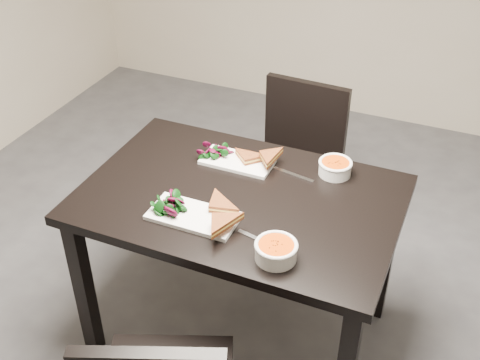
{
  "coord_description": "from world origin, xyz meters",
  "views": [
    {
      "loc": [
        0.27,
        -1.39,
        2.1
      ],
      "look_at": [
        -0.45,
        0.29,
        0.82
      ],
      "focal_mm": 44.98,
      "sensor_mm": 36.0,
      "label": 1
    }
  ],
  "objects_px": {
    "soup_bowl_near": "(276,250)",
    "plate_near": "(194,216)",
    "chair_far": "(296,158)",
    "plate_far": "(237,161)",
    "soup_bowl_far": "(335,167)",
    "table": "(240,216)"
  },
  "relations": [
    {
      "from": "soup_bowl_near",
      "to": "chair_far",
      "type": "bearing_deg",
      "value": 104.36
    },
    {
      "from": "soup_bowl_near",
      "to": "plate_near",
      "type": "bearing_deg",
      "value": 166.22
    },
    {
      "from": "plate_near",
      "to": "plate_far",
      "type": "height_order",
      "value": "plate_near"
    },
    {
      "from": "plate_near",
      "to": "plate_far",
      "type": "xyz_separation_m",
      "value": [
        0.0,
        0.39,
        -0.0
      ]
    },
    {
      "from": "chair_far",
      "to": "soup_bowl_far",
      "type": "bearing_deg",
      "value": -53.29
    },
    {
      "from": "table",
      "to": "plate_near",
      "type": "height_order",
      "value": "plate_near"
    },
    {
      "from": "table",
      "to": "soup_bowl_far",
      "type": "xyz_separation_m",
      "value": [
        0.29,
        0.28,
        0.13
      ]
    },
    {
      "from": "table",
      "to": "soup_bowl_far",
      "type": "height_order",
      "value": "soup_bowl_far"
    },
    {
      "from": "chair_far",
      "to": "soup_bowl_near",
      "type": "xyz_separation_m",
      "value": [
        0.26,
        -1.0,
        0.3
      ]
    },
    {
      "from": "chair_far",
      "to": "plate_far",
      "type": "xyz_separation_m",
      "value": [
        -0.09,
        -0.52,
        0.27
      ]
    },
    {
      "from": "table",
      "to": "soup_bowl_near",
      "type": "relative_size",
      "value": 8.29
    },
    {
      "from": "soup_bowl_far",
      "to": "soup_bowl_near",
      "type": "bearing_deg",
      "value": -94.41
    },
    {
      "from": "chair_far",
      "to": "soup_bowl_near",
      "type": "height_order",
      "value": "chair_far"
    },
    {
      "from": "soup_bowl_near",
      "to": "soup_bowl_far",
      "type": "distance_m",
      "value": 0.56
    },
    {
      "from": "table",
      "to": "chair_far",
      "type": "bearing_deg",
      "value": 90.72
    },
    {
      "from": "plate_far",
      "to": "soup_bowl_far",
      "type": "height_order",
      "value": "soup_bowl_far"
    },
    {
      "from": "chair_far",
      "to": "plate_far",
      "type": "distance_m",
      "value": 0.6
    },
    {
      "from": "plate_near",
      "to": "table",
      "type": "bearing_deg",
      "value": 62.76
    },
    {
      "from": "soup_bowl_far",
      "to": "plate_far",
      "type": "bearing_deg",
      "value": -168.49
    },
    {
      "from": "soup_bowl_near",
      "to": "soup_bowl_far",
      "type": "height_order",
      "value": "soup_bowl_near"
    },
    {
      "from": "plate_near",
      "to": "soup_bowl_far",
      "type": "xyz_separation_m",
      "value": [
        0.39,
        0.47,
        0.03
      ]
    },
    {
      "from": "plate_near",
      "to": "soup_bowl_far",
      "type": "relative_size",
      "value": 2.42
    }
  ]
}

